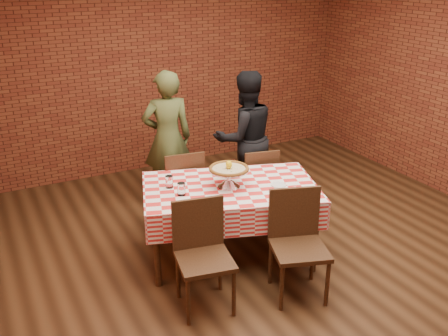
{
  "coord_description": "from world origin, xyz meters",
  "views": [
    {
      "loc": [
        -2.46,
        -3.53,
        2.72
      ],
      "look_at": [
        -0.39,
        0.45,
        0.91
      ],
      "focal_mm": 40.73,
      "sensor_mm": 36.0,
      "label": 1
    }
  ],
  "objects": [
    {
      "name": "water_glass_right",
      "position": [
        -0.9,
        0.59,
        0.82
      ],
      "size": [
        0.09,
        0.09,
        0.12
      ],
      "primitive_type": "cylinder",
      "rotation": [
        0.0,
        0.0,
        -0.32
      ],
      "color": "white",
      "rests_on": "tablecloth"
    },
    {
      "name": "diner_olive",
      "position": [
        -0.43,
        1.81,
        0.81
      ],
      "size": [
        0.65,
        0.49,
        1.62
      ],
      "primitive_type": "imported",
      "rotation": [
        0.0,
        0.0,
        2.96
      ],
      "color": "#4A5229",
      "rests_on": "ground"
    },
    {
      "name": "chair_far_left",
      "position": [
        -0.55,
        1.17,
        0.45
      ],
      "size": [
        0.48,
        0.48,
        0.91
      ],
      "primitive_type": null,
      "rotation": [
        0.0,
        0.0,
        3.02
      ],
      "color": "#462C18",
      "rests_on": "ground"
    },
    {
      "name": "lemon",
      "position": [
        -0.39,
        0.35,
        0.98
      ],
      "size": [
        0.09,
        0.09,
        0.08
      ],
      "primitive_type": "ellipsoid",
      "rotation": [
        0.0,
        0.0,
        -0.71
      ],
      "color": "yellow",
      "rests_on": "pizza"
    },
    {
      "name": "diner_black",
      "position": [
        0.39,
        1.43,
        0.8
      ],
      "size": [
        0.82,
        0.67,
        1.6
      ],
      "primitive_type": "imported",
      "rotation": [
        0.0,
        0.0,
        3.06
      ],
      "color": "black",
      "rests_on": "ground"
    },
    {
      "name": "tablecloth",
      "position": [
        -0.38,
        0.35,
        0.62
      ],
      "size": [
        1.89,
        1.47,
        0.28
      ],
      "primitive_type": null,
      "rotation": [
        0.0,
        0.0,
        -0.32
      ],
      "color": "red",
      "rests_on": "table"
    },
    {
      "name": "condiment_caddy",
      "position": [
        -0.24,
        0.6,
        0.83
      ],
      "size": [
        0.12,
        0.1,
        0.15
      ],
      "primitive_type": "cube",
      "rotation": [
        0.0,
        0.0,
        -0.17
      ],
      "color": "silver",
      "rests_on": "tablecloth"
    },
    {
      "name": "sweetener_packet_a",
      "position": [
        0.13,
        -0.03,
        0.76
      ],
      "size": [
        0.05,
        0.04,
        0.0
      ],
      "primitive_type": "cube",
      "rotation": [
        0.0,
        0.0,
        0.13
      ],
      "color": "white",
      "rests_on": "tablecloth"
    },
    {
      "name": "pizza",
      "position": [
        -0.39,
        0.35,
        0.93
      ],
      "size": [
        0.53,
        0.53,
        0.03
      ],
      "primitive_type": "cylinder",
      "rotation": [
        0.0,
        0.0,
        -0.71
      ],
      "color": "beige",
      "rests_on": "pizza_stand"
    },
    {
      "name": "chair_near_right",
      "position": [
        -0.15,
        -0.49,
        0.47
      ],
      "size": [
        0.58,
        0.58,
        0.94
      ],
      "primitive_type": null,
      "rotation": [
        0.0,
        0.0,
        -0.32
      ],
      "color": "#462C18",
      "rests_on": "ground"
    },
    {
      "name": "table",
      "position": [
        -0.38,
        0.35,
        0.38
      ],
      "size": [
        1.84,
        1.43,
        0.75
      ],
      "primitive_type": "cube",
      "rotation": [
        0.0,
        0.0,
        -0.32
      ],
      "color": "#462C18",
      "rests_on": "ground"
    },
    {
      "name": "back_wall",
      "position": [
        0.0,
        3.0,
        1.45
      ],
      "size": [
        5.5,
        0.0,
        5.5
      ],
      "primitive_type": "plane",
      "rotation": [
        1.57,
        0.0,
        0.0
      ],
      "color": "maroon",
      "rests_on": "ground"
    },
    {
      "name": "chair_near_left",
      "position": [
        -0.95,
        -0.28,
        0.46
      ],
      "size": [
        0.51,
        0.51,
        0.92
      ],
      "primitive_type": null,
      "rotation": [
        0.0,
        0.0,
        -0.18
      ],
      "color": "#462C18",
      "rests_on": "ground"
    },
    {
      "name": "side_plate",
      "position": [
        0.04,
        0.15,
        0.76
      ],
      "size": [
        0.18,
        0.18,
        0.01
      ],
      "primitive_type": "cylinder",
      "rotation": [
        0.0,
        0.0,
        -0.32
      ],
      "color": "white",
      "rests_on": "tablecloth"
    },
    {
      "name": "chair_far_right",
      "position": [
        0.27,
        0.94,
        0.43
      ],
      "size": [
        0.46,
        0.46,
        0.86
      ],
      "primitive_type": null,
      "rotation": [
        0.0,
        0.0,
        2.94
      ],
      "color": "#462C18",
      "rests_on": "ground"
    },
    {
      "name": "sweetener_packet_b",
      "position": [
        0.13,
        0.03,
        0.76
      ],
      "size": [
        0.05,
        0.04,
        0.0
      ],
      "primitive_type": "cube",
      "rotation": [
        0.0,
        0.0,
        -0.09
      ],
      "color": "white",
      "rests_on": "tablecloth"
    },
    {
      "name": "pizza_stand",
      "position": [
        -0.39,
        0.35,
        0.84
      ],
      "size": [
        0.54,
        0.54,
        0.17
      ],
      "primitive_type": null,
      "rotation": [
        0.0,
        0.0,
        -0.71
      ],
      "color": "silver",
      "rests_on": "tablecloth"
    },
    {
      "name": "water_glass_left",
      "position": [
        -0.86,
        0.38,
        0.82
      ],
      "size": [
        0.09,
        0.09,
        0.12
      ],
      "primitive_type": "cylinder",
      "rotation": [
        0.0,
        0.0,
        -0.32
      ],
      "color": "white",
      "rests_on": "tablecloth"
    },
    {
      "name": "ground",
      "position": [
        0.0,
        0.0,
        0.0
      ],
      "size": [
        6.0,
        6.0,
        0.0
      ],
      "primitive_type": "plane",
      "color": "black",
      "rests_on": "ground"
    }
  ]
}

